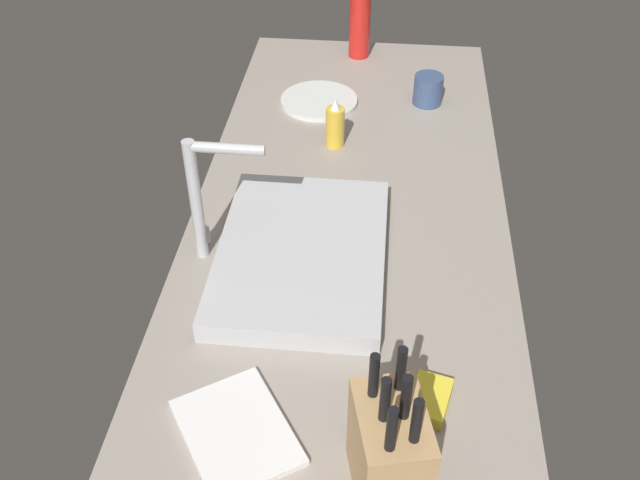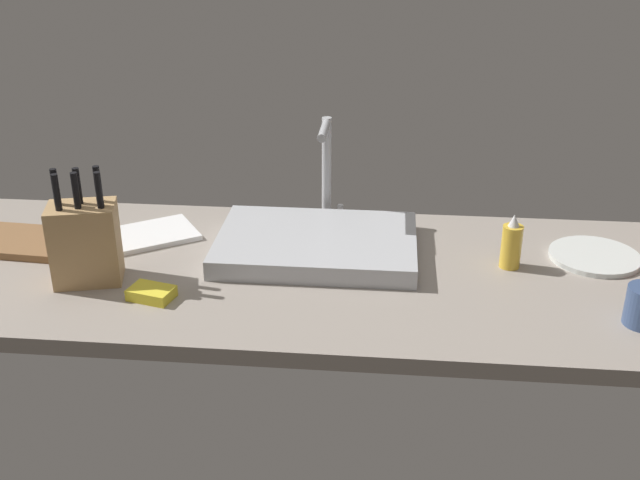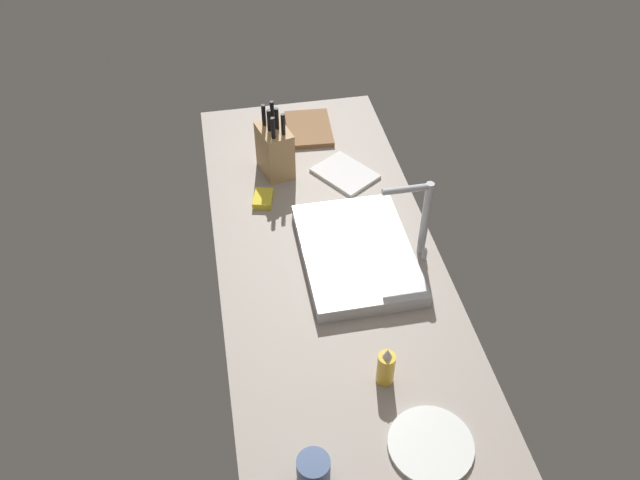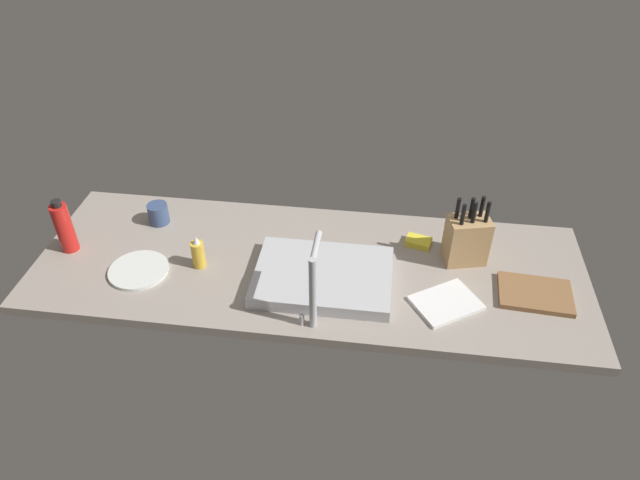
# 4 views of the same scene
# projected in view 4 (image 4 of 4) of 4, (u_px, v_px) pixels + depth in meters

# --- Properties ---
(countertop_slab) EXTENTS (1.92, 0.68, 0.04)m
(countertop_slab) POSITION_uv_depth(u_px,v_px,m) (309.00, 268.00, 2.04)
(countertop_slab) COLOR gray
(countertop_slab) RESTS_ON ground
(sink_basin) EXTENTS (0.46, 0.33, 0.04)m
(sink_basin) POSITION_uv_depth(u_px,v_px,m) (323.00, 277.00, 1.94)
(sink_basin) COLOR #B7BABF
(sink_basin) RESTS_ON countertop_slab
(faucet) EXTENTS (0.06, 0.15, 0.27)m
(faucet) POSITION_uv_depth(u_px,v_px,m) (313.00, 283.00, 1.71)
(faucet) COLOR #B7BABF
(faucet) RESTS_ON countertop_slab
(knife_block) EXTENTS (0.16, 0.12, 0.25)m
(knife_block) POSITION_uv_depth(u_px,v_px,m) (467.00, 239.00, 1.99)
(knife_block) COLOR tan
(knife_block) RESTS_ON countertop_slab
(cutting_board) EXTENTS (0.25, 0.18, 0.02)m
(cutting_board) POSITION_uv_depth(u_px,v_px,m) (535.00, 294.00, 1.90)
(cutting_board) COLOR brown
(cutting_board) RESTS_ON countertop_slab
(soap_bottle) EXTENTS (0.05, 0.05, 0.13)m
(soap_bottle) POSITION_uv_depth(u_px,v_px,m) (198.00, 253.00, 1.99)
(soap_bottle) COLOR gold
(soap_bottle) RESTS_ON countertop_slab
(water_bottle) EXTENTS (0.06, 0.06, 0.21)m
(water_bottle) POSITION_uv_depth(u_px,v_px,m) (64.00, 227.00, 2.04)
(water_bottle) COLOR red
(water_bottle) RESTS_ON countertop_slab
(dinner_plate) EXTENTS (0.21, 0.21, 0.01)m
(dinner_plate) POSITION_uv_depth(u_px,v_px,m) (139.00, 270.00, 1.99)
(dinner_plate) COLOR silver
(dinner_plate) RESTS_ON countertop_slab
(dish_towel) EXTENTS (0.25, 0.24, 0.01)m
(dish_towel) POSITION_uv_depth(u_px,v_px,m) (446.00, 303.00, 1.87)
(dish_towel) COLOR white
(dish_towel) RESTS_ON countertop_slab
(coffee_mug) EXTENTS (0.08, 0.08, 0.08)m
(coffee_mug) POSITION_uv_depth(u_px,v_px,m) (158.00, 214.00, 2.20)
(coffee_mug) COLOR #384C75
(coffee_mug) RESTS_ON countertop_slab
(dish_sponge) EXTENTS (0.10, 0.08, 0.02)m
(dish_sponge) POSITION_uv_depth(u_px,v_px,m) (418.00, 242.00, 2.11)
(dish_sponge) COLOR yellow
(dish_sponge) RESTS_ON countertop_slab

